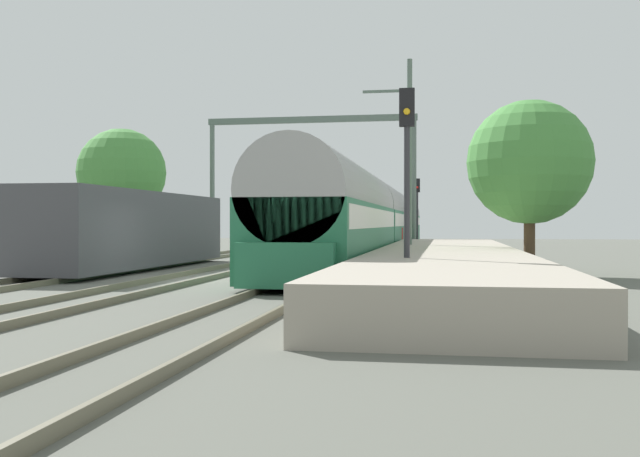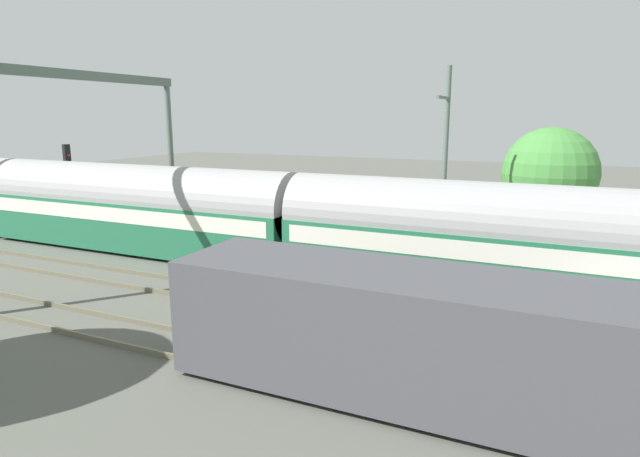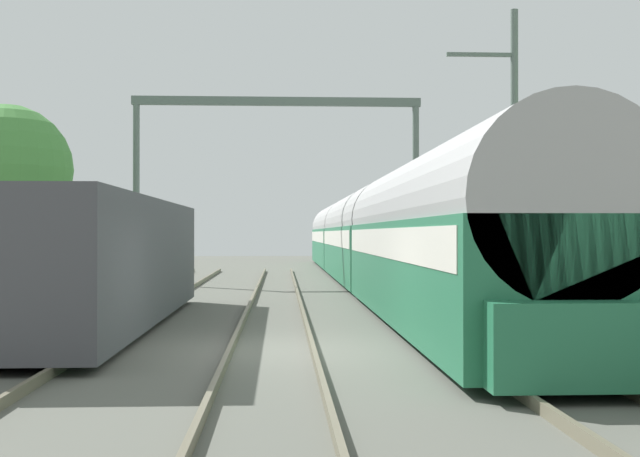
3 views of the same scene
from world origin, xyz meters
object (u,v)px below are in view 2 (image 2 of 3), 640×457
object	(u,v)px
catenary_gantry	(65,130)
freight_car	(463,344)
person_crossing	(199,227)
railway_signal_far	(69,175)
passenger_train	(138,208)

from	to	relation	value
catenary_gantry	freight_car	bearing A→B (deg)	-103.98
person_crossing	railway_signal_far	world-z (taller)	railway_signal_far
railway_signal_far	person_crossing	bearing A→B (deg)	-94.02
railway_signal_far	catenary_gantry	xyz separation A→B (m)	(-5.82, -6.94, 2.61)
railway_signal_far	freight_car	bearing A→B (deg)	-113.27
passenger_train	person_crossing	bearing A→B (deg)	-61.69
freight_car	person_crossing	size ratio (longest dim) A/B	7.51
passenger_train	person_crossing	distance (m)	2.88
freight_car	catenary_gantry	xyz separation A→B (m)	(3.90, 15.66, 4.14)
passenger_train	person_crossing	world-z (taller)	passenger_train
person_crossing	catenary_gantry	xyz separation A→B (m)	(-5.19, 2.01, 4.58)
freight_car	catenary_gantry	size ratio (longest dim) A/B	1.07
freight_car	passenger_train	bearing A→B (deg)	64.07
person_crossing	railway_signal_far	xyz separation A→B (m)	(0.63, 8.95, 1.97)
freight_car	railway_signal_far	size ratio (longest dim) A/B	2.79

